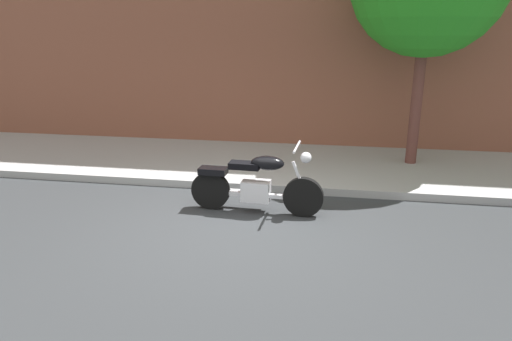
# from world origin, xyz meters

# --- Properties ---
(ground_plane) EXTENTS (60.00, 60.00, 0.00)m
(ground_plane) POSITION_xyz_m (0.00, 0.00, 0.00)
(ground_plane) COLOR #303335
(sidewalk) EXTENTS (24.11, 3.17, 0.14)m
(sidewalk) POSITION_xyz_m (0.00, 3.19, 0.07)
(sidewalk) COLOR #A7A7A7
(sidewalk) RESTS_ON ground
(motorcycle) EXTENTS (2.12, 0.70, 1.12)m
(motorcycle) POSITION_xyz_m (0.25, 0.68, 0.46)
(motorcycle) COLOR black
(motorcycle) RESTS_ON ground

